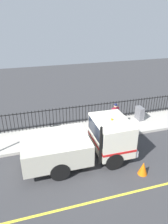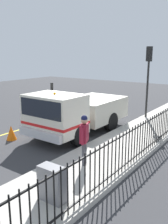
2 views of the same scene
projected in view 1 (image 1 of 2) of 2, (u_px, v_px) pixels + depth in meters
name	position (u px, v px, depth m)	size (l,w,h in m)	color
ground_plane	(85.00, 161.00, 11.47)	(47.43, 47.43, 0.00)	#38383A
sidewalk_slab	(72.00, 133.00, 13.99)	(2.61, 21.56, 0.17)	#B7B2A8
lane_marking	(104.00, 199.00, 9.11)	(0.12, 19.40, 0.01)	yellow
work_truck	(87.00, 140.00, 11.13)	(2.59, 5.83, 2.55)	silver
worker_standing	(115.00, 113.00, 14.11)	(0.40, 0.60, 1.76)	maroon
iron_fence	(68.00, 115.00, 14.66)	(0.04, 18.36, 1.35)	black
utility_cabinet	(140.00, 113.00, 15.47)	(0.75, 0.38, 0.94)	slate
traffic_cone	(143.00, 168.00, 10.43)	(0.47, 0.47, 0.68)	orange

